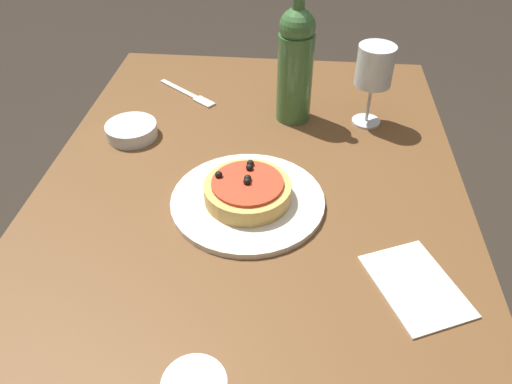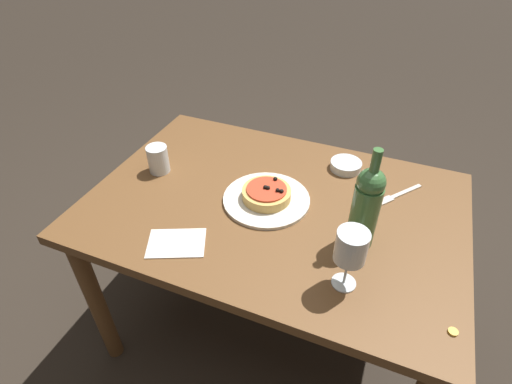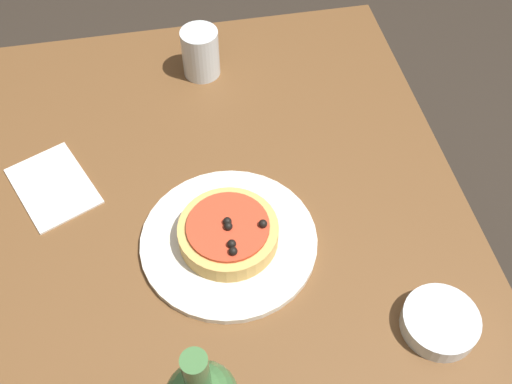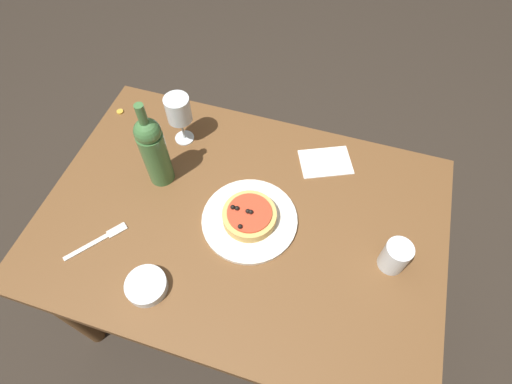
{
  "view_description": "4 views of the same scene",
  "coord_description": "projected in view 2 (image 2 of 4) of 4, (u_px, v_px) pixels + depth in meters",
  "views": [
    {
      "loc": [
        -0.73,
        -0.08,
        1.32
      ],
      "look_at": [
        -0.05,
        -0.02,
        0.75
      ],
      "focal_mm": 35.0,
      "sensor_mm": 36.0,
      "label": 1
    },
    {
      "loc": [
        0.33,
        -0.96,
        1.56
      ],
      "look_at": [
        -0.04,
        -0.06,
        0.78
      ],
      "focal_mm": 28.0,
      "sensor_mm": 36.0,
      "label": 2
    },
    {
      "loc": [
        0.5,
        -0.06,
        1.54
      ],
      "look_at": [
        -0.05,
        0.05,
        0.81
      ],
      "focal_mm": 42.0,
      "sensor_mm": 36.0,
      "label": 3
    },
    {
      "loc": [
        -0.22,
        0.55,
        1.77
      ],
      "look_at": [
        -0.03,
        -0.05,
        0.8
      ],
      "focal_mm": 28.0,
      "sensor_mm": 36.0,
      "label": 4
    }
  ],
  "objects": [
    {
      "name": "pizza",
      "position": [
        266.0,
        194.0,
        1.31
      ],
      "size": [
        0.16,
        0.16,
        0.05
      ],
      "color": "tan",
      "rests_on": "dinner_plate"
    },
    {
      "name": "wine_bottle",
      "position": [
        366.0,
        206.0,
        1.1
      ],
      "size": [
        0.08,
        0.08,
        0.32
      ],
      "color": "#3D6B38",
      "rests_on": "dining_table"
    },
    {
      "name": "ground_plane",
      "position": [
        269.0,
        324.0,
        1.76
      ],
      "size": [
        14.0,
        14.0,
        0.0
      ],
      "primitive_type": "plane",
      "color": "#2D261E"
    },
    {
      "name": "dining_table",
      "position": [
        273.0,
        223.0,
        1.38
      ],
      "size": [
        1.22,
        0.84,
        0.71
      ],
      "color": "brown",
      "rests_on": "ground_plane"
    },
    {
      "name": "water_cup",
      "position": [
        158.0,
        159.0,
        1.44
      ],
      "size": [
        0.07,
        0.07,
        0.1
      ],
      "color": "silver",
      "rests_on": "dining_table"
    },
    {
      "name": "paper_napkin",
      "position": [
        176.0,
        243.0,
        1.18
      ],
      "size": [
        0.2,
        0.18,
        0.0
      ],
      "color": "silver",
      "rests_on": "dining_table"
    },
    {
      "name": "fork",
      "position": [
        397.0,
        195.0,
        1.35
      ],
      "size": [
        0.13,
        0.17,
        0.0
      ],
      "rotation": [
        0.0,
        0.0,
        -2.23
      ],
      "color": "beige",
      "rests_on": "dining_table"
    },
    {
      "name": "wine_glass",
      "position": [
        351.0,
        248.0,
        0.98
      ],
      "size": [
        0.08,
        0.08,
        0.19
      ],
      "color": "silver",
      "rests_on": "dining_table"
    },
    {
      "name": "bottle_cap",
      "position": [
        453.0,
        332.0,
        0.95
      ],
      "size": [
        0.02,
        0.02,
        0.01
      ],
      "color": "gold",
      "rests_on": "dining_table"
    },
    {
      "name": "side_bowl",
      "position": [
        346.0,
        165.0,
        1.47
      ],
      "size": [
        0.11,
        0.11,
        0.03
      ],
      "color": "silver",
      "rests_on": "dining_table"
    },
    {
      "name": "dinner_plate",
      "position": [
        266.0,
        200.0,
        1.33
      ],
      "size": [
        0.29,
        0.29,
        0.01
      ],
      "color": "silver",
      "rests_on": "dining_table"
    }
  ]
}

